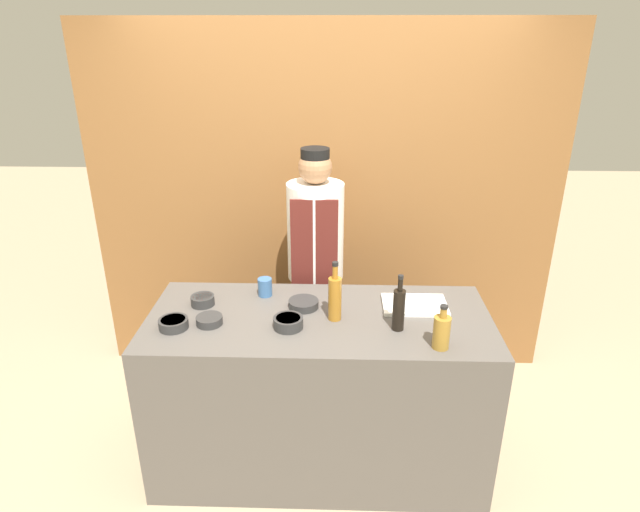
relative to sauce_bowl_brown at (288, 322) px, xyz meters
The scene contains 14 objects.
ground_plane 0.99m from the sauce_bowl_brown, 36.80° to the left, with size 14.00×14.00×0.00m, color tan.
cabinet_wall 1.23m from the sauce_bowl_brown, 82.82° to the left, with size 3.16×0.18×2.40m.
counter 0.54m from the sauce_bowl_brown, 36.80° to the left, with size 1.80×0.77×0.94m.
sauce_bowl_brown is the anchor object (origin of this frame).
sauce_bowl_red 0.54m from the sauce_bowl_brown, 155.05° to the left, with size 0.13×0.13×0.05m.
sauce_bowl_green 0.58m from the sauce_bowl_brown, behind, with size 0.15×0.15×0.05m.
sauce_bowl_white 0.22m from the sauce_bowl_brown, 73.37° to the left, with size 0.16×0.16×0.04m.
sauce_bowl_purple 0.41m from the sauce_bowl_brown, behind, with size 0.13×0.13×0.04m.
cutting_board 0.71m from the sauce_bowl_brown, 19.90° to the left, with size 0.35×0.24×0.02m.
bottle_vinegar 0.75m from the sauce_bowl_brown, 12.20° to the right, with size 0.08×0.08×0.22m.
bottle_amber 0.27m from the sauce_bowl_brown, 22.28° to the left, with size 0.07×0.07×0.32m.
bottle_soy 0.56m from the sauce_bowl_brown, ahead, with size 0.06×0.06×0.30m.
cup_blue 0.38m from the sauce_bowl_brown, 114.67° to the left, with size 0.08×0.08×0.10m.
chef_center 0.76m from the sauce_bowl_brown, 81.83° to the left, with size 0.35×0.35×1.69m.
Camera 1 is at (0.08, -2.44, 2.33)m, focal length 30.00 mm.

